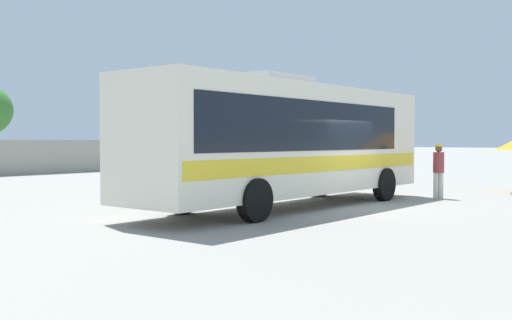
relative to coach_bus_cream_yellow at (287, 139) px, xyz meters
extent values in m
plane|color=gray|center=(1.36, 8.69, -1.98)|extent=(300.00, 300.00, 0.00)
cube|color=silver|center=(0.13, 0.00, -0.02)|extent=(11.25, 2.64, 3.03)
cube|color=black|center=(-0.44, 0.00, 0.34)|extent=(9.23, 2.65, 1.33)
cube|color=yellow|center=(0.13, 0.00, -0.69)|extent=(11.03, 2.66, 0.42)
cube|color=#19212D|center=(5.76, -0.05, 0.52)|extent=(0.06, 2.30, 1.57)
cube|color=yellow|center=(5.76, -0.05, -1.17)|extent=(0.08, 2.50, 0.73)
cube|color=#B2B2B2|center=(-0.72, 0.01, 1.61)|extent=(2.21, 1.42, 0.24)
cylinder|color=black|center=(3.62, 1.20, -1.46)|extent=(1.04, 0.31, 1.04)
cylinder|color=black|center=(3.60, -1.25, -1.46)|extent=(1.04, 0.31, 1.04)
cylinder|color=black|center=(-2.95, 1.25, -1.46)|extent=(1.04, 0.31, 1.04)
cylinder|color=black|center=(-2.97, -1.20, -1.46)|extent=(1.04, 0.31, 1.04)
cylinder|color=silver|center=(5.32, -2.27, -1.55)|extent=(0.16, 0.16, 0.86)
cylinder|color=silver|center=(5.41, -2.40, -1.55)|extent=(0.16, 0.16, 0.86)
cylinder|color=#99383D|center=(5.37, -2.33, -0.78)|extent=(0.49, 0.49, 0.68)
sphere|color=brown|center=(5.37, -2.33, -0.32)|extent=(0.23, 0.23, 0.23)
cylinder|color=yellow|center=(5.37, -2.33, -0.22)|extent=(0.24, 0.24, 0.07)
camera|label=1|loc=(-14.12, -10.06, -0.05)|focal=42.69mm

